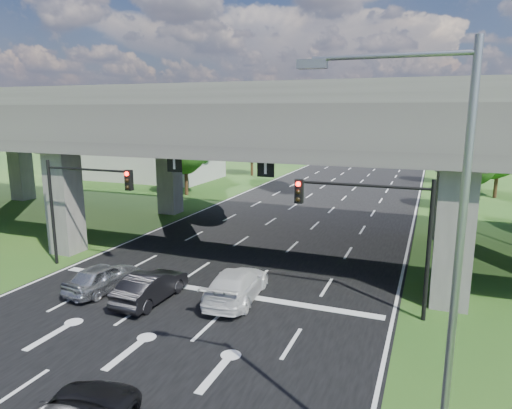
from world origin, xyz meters
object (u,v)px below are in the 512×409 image
Objects in this scene: streetlight_beyond at (437,136)px; streetlight_near at (436,258)px; car_silver at (104,277)px; signal_left at (80,195)px; signal_right at (376,220)px; car_dark at (151,286)px; car_white at (236,285)px; streetlight_far at (437,147)px.

streetlight_near is at bearing -90.00° from streetlight_beyond.
signal_left is at bearing -28.40° from car_silver.
car_silver is at bearing -36.26° from signal_left.
signal_right is 1.47× the size of car_silver.
signal_right is at bearing -164.47° from car_dark.
streetlight_near is 17.36m from car_silver.
signal_left reaches higher than car_white.
streetlight_far is at bearing 90.00° from streetlight_near.
streetlight_near is 1.98× the size of car_white.
signal_right is 0.60× the size of streetlight_near.
car_dark is at bearing -107.14° from streetlight_beyond.
car_dark is at bearing -165.31° from signal_right.
streetlight_near reaches higher than signal_right.
streetlight_far is at bearing -90.00° from streetlight_beyond.
streetlight_beyond is at bearing -106.29° from car_dark.
signal_right is 15.65m from signal_left.
signal_left is 20.56m from streetlight_near.
streetlight_beyond is (2.27, 36.06, 1.66)m from signal_right.
signal_right is at bearing 0.00° from signal_left.
car_dark is 0.85× the size of car_white.
streetlight_far reaches higher than car_dark.
signal_left is at bearing 180.00° from signal_right.
streetlight_beyond reaches higher than car_silver.
car_white is (-8.30, 9.00, -5.08)m from streetlight_near.
streetlight_beyond reaches higher than car_white.
streetlight_far is at bearing -116.94° from car_white.
streetlight_beyond is 2.45× the size of car_silver.
streetlight_far is (0.00, 30.00, 0.00)m from streetlight_near.
streetlight_near is 13.25m from car_white.
streetlight_near reaches higher than car_dark.
streetlight_beyond is 40.69m from car_dark.
car_white reaches higher than car_dark.
car_silver is at bearing -169.41° from signal_right.
streetlight_near is at bearing 148.90° from car_dark.
car_silver is 6.59m from car_white.
streetlight_beyond is 41.44m from car_silver.
signal_right reaches higher than car_dark.
car_dark reaches higher than car_silver.
signal_left reaches higher than car_dark.
streetlight_near reaches higher than signal_left.
streetlight_beyond is at bearing -108.02° from car_white.
signal_left is 40.30m from streetlight_beyond.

